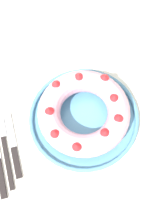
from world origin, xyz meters
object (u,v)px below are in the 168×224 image
object	(u,v)px
fork	(5,147)
cake_knife	(14,149)
serving_dish	(84,118)
bundt_cake	(84,112)

from	to	relation	value
fork	cake_knife	world-z (taller)	cake_knife
fork	serving_dish	bearing A→B (deg)	0.19
serving_dish	fork	size ratio (longest dim) A/B	1.50
bundt_cake	cake_knife	world-z (taller)	bundt_cake
fork	cake_knife	xyz separation A→B (m)	(0.02, -0.01, -0.00)
bundt_cake	cake_knife	size ratio (longest dim) A/B	1.30
bundt_cake	serving_dish	bearing A→B (deg)	173.00
bundt_cake	cake_knife	distance (m)	0.23
serving_dish	fork	xyz separation A→B (m)	(-0.24, -0.02, -0.01)
cake_knife	fork	bearing A→B (deg)	150.55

